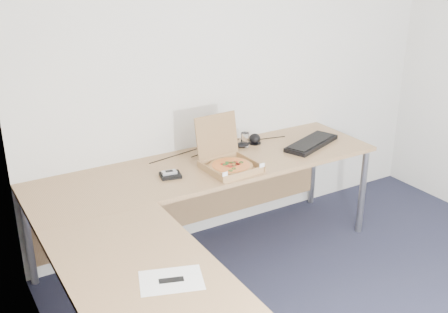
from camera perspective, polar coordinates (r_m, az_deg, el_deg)
room_shell at (r=2.85m, az=21.41°, el=1.48°), size 3.50×3.50×2.50m
desk at (r=3.26m, az=-2.92°, el=-4.93°), size 2.50×2.20×0.73m
pizza_box at (r=3.64m, az=0.58°, el=-0.72°), size 0.33×0.38×0.34m
drinking_glass at (r=4.04m, az=2.22°, el=1.79°), size 0.06×0.06×0.11m
keyboard at (r=4.12m, az=9.24°, el=1.38°), size 0.54×0.35×0.03m
mouse at (r=4.03m, az=1.93°, el=1.26°), size 0.12×0.09×0.04m
wallet at (r=3.55m, az=-5.70°, el=-1.99°), size 0.15×0.14×0.02m
phone at (r=3.54m, az=-5.83°, el=-1.69°), size 0.10×0.06×0.02m
paper_sheet at (r=2.53m, az=-5.60°, el=-12.91°), size 0.34×0.29×0.00m
dome_speaker at (r=4.11m, az=3.28°, el=1.95°), size 0.10×0.10×0.08m
cable_bundle at (r=4.02m, az=-0.85°, el=0.92°), size 0.55×0.11×0.01m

